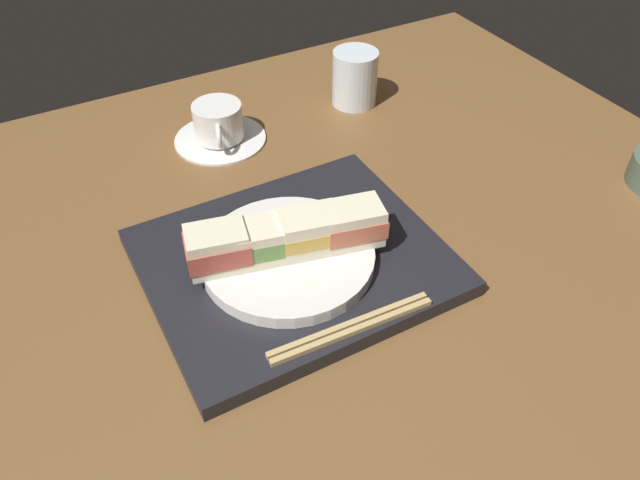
{
  "coord_description": "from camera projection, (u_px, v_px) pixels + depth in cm",
  "views": [
    {
      "loc": [
        -22.25,
        -55.23,
        56.34
      ],
      "look_at": [
        4.65,
        -6.32,
        5.0
      ],
      "focal_mm": 34.83,
      "sensor_mm": 36.0,
      "label": 1
    }
  ],
  "objects": [
    {
      "name": "ground_plane",
      "position": [
        267.0,
        259.0,
        0.83
      ],
      "size": [
        140.0,
        100.0,
        3.0
      ],
      "primitive_type": "cube",
      "color": "brown"
    },
    {
      "name": "serving_tray",
      "position": [
        294.0,
        262.0,
        0.79
      ],
      "size": [
        36.32,
        30.74,
        2.18
      ],
      "primitive_type": "cube",
      "color": "black",
      "rests_on": "ground_plane"
    },
    {
      "name": "sandwich_plate",
      "position": [
        288.0,
        257.0,
        0.76
      ],
      "size": [
        21.51,
        21.51,
        1.73
      ],
      "primitive_type": "cylinder",
      "color": "silver",
      "rests_on": "serving_tray"
    },
    {
      "name": "sandwich_nearmost",
      "position": [
        217.0,
        248.0,
        0.72
      ],
      "size": [
        8.36,
        6.66,
        5.29
      ],
      "color": "#EFE5C1",
      "rests_on": "sandwich_plate"
    },
    {
      "name": "sandwich_inner_near",
      "position": [
        264.0,
        241.0,
        0.74
      ],
      "size": [
        8.1,
        6.33,
        4.88
      ],
      "color": "#EFE5C1",
      "rests_on": "sandwich_plate"
    },
    {
      "name": "sandwich_inner_far",
      "position": [
        309.0,
        232.0,
        0.75
      ],
      "size": [
        8.0,
        6.38,
        5.2
      ],
      "color": "#EFE5C1",
      "rests_on": "sandwich_plate"
    },
    {
      "name": "sandwich_farmost",
      "position": [
        353.0,
        223.0,
        0.76
      ],
      "size": [
        8.34,
        6.57,
        5.18
      ],
      "color": "#EFE5C1",
      "rests_on": "sandwich_plate"
    },
    {
      "name": "chopsticks_pair",
      "position": [
        352.0,
        328.0,
        0.69
      ],
      "size": [
        20.07,
        2.64,
        0.7
      ],
      "color": "tan",
      "rests_on": "serving_tray"
    },
    {
      "name": "coffee_cup",
      "position": [
        219.0,
        126.0,
        0.99
      ],
      "size": [
        14.79,
        14.79,
        6.42
      ],
      "color": "white",
      "rests_on": "ground_plane"
    },
    {
      "name": "drinking_glass",
      "position": [
        355.0,
        78.0,
        1.07
      ],
      "size": [
        7.77,
        7.77,
        9.41
      ],
      "primitive_type": "cylinder",
      "color": "silver",
      "rests_on": "ground_plane"
    }
  ]
}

